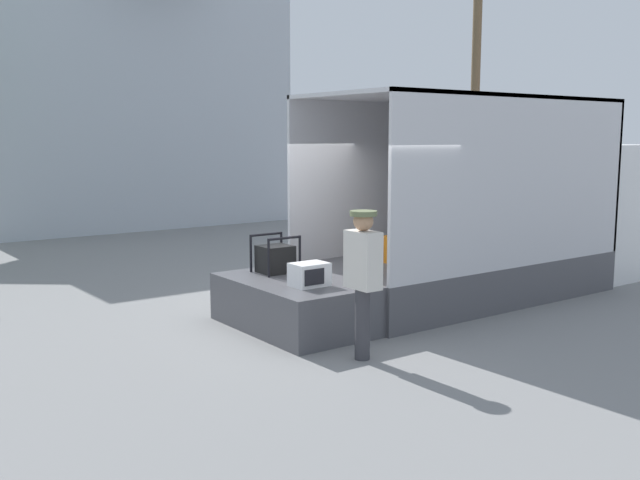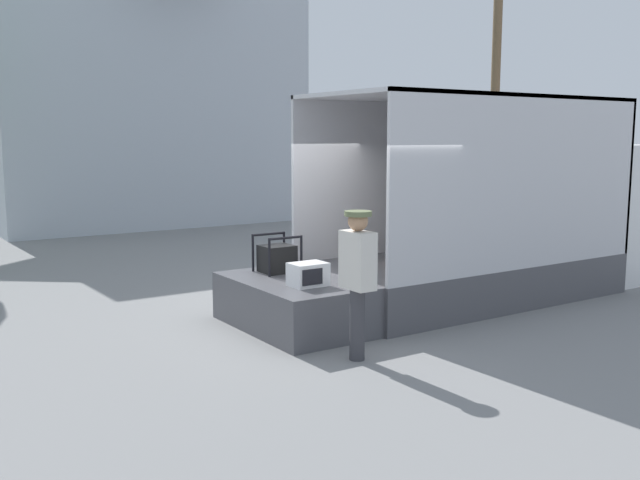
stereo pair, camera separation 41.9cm
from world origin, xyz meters
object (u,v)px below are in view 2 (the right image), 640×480
(portable_generator, at_px, (278,258))
(utility_pole, at_px, (496,65))
(microwave, at_px, (308,274))
(worker_person, at_px, (358,269))
(box_truck, at_px, (541,228))

(portable_generator, relative_size, utility_pole, 0.06)
(microwave, xyz_separation_m, worker_person, (-0.08, -1.19, 0.27))
(microwave, bearing_deg, utility_pole, 33.71)
(microwave, distance_m, utility_pole, 14.95)
(box_truck, relative_size, utility_pole, 0.77)
(utility_pole, bearing_deg, microwave, -146.29)
(portable_generator, bearing_deg, box_truck, -6.92)
(box_truck, distance_m, portable_generator, 5.01)
(box_truck, xyz_separation_m, utility_pole, (6.87, 7.55, 3.76))
(microwave, xyz_separation_m, utility_pole, (11.99, 8.00, 3.96))
(utility_pole, bearing_deg, box_truck, -132.27)
(worker_person, height_order, utility_pole, utility_pole)
(box_truck, bearing_deg, utility_pole, 47.73)
(worker_person, xyz_separation_m, utility_pole, (12.07, 9.20, 3.70))
(utility_pole, bearing_deg, portable_generator, -149.57)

